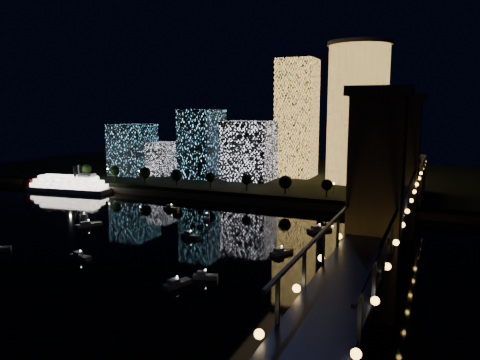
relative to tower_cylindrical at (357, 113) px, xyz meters
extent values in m
plane|color=black|center=(-34.29, -137.50, -42.66)|extent=(520.00, 520.00, 0.00)
cube|color=black|center=(-34.29, 22.50, -40.16)|extent=(420.00, 160.00, 5.00)
cube|color=#6B5E4C|center=(-34.29, -55.50, -41.16)|extent=(420.00, 6.00, 3.00)
cylinder|color=gold|center=(0.00, 0.00, -1.13)|extent=(32.00, 32.00, 73.07)
cylinder|color=#6B5E4C|center=(0.00, 0.00, 36.41)|extent=(34.00, 34.00, 2.00)
cube|color=gold|center=(-36.37, 8.46, -3.43)|extent=(21.51, 21.51, 68.45)
cube|color=white|center=(-57.17, -14.86, -21.10)|extent=(26.91, 22.77, 33.12)
cube|color=#5DCCFF|center=(-86.29, -16.81, -17.87)|extent=(19.79, 25.73, 39.58)
cube|color=white|center=(-116.05, -18.07, -27.83)|extent=(19.65, 17.86, 19.65)
cube|color=#5DCCFF|center=(-130.87, -23.38, -22.35)|extent=(21.86, 24.05, 30.61)
cube|color=#161E49|center=(30.71, -137.50, -24.66)|extent=(10.00, 260.00, 2.00)
cube|color=#6B5E4C|center=(30.71, -87.50, -18.66)|extent=(11.00, 9.00, 48.00)
cube|color=#6B5E4C|center=(30.71, -157.50, -18.66)|extent=(11.00, 9.00, 48.00)
cube|color=#6B5E4C|center=(30.71, -87.50, 6.34)|extent=(13.00, 11.00, 2.00)
cube|color=#6B5E4C|center=(30.71, -157.50, 6.34)|extent=(13.00, 11.00, 2.00)
cube|color=#161E49|center=(25.71, -137.50, -17.66)|extent=(0.50, 150.00, 0.50)
cube|color=#161E49|center=(35.71, -137.50, -17.66)|extent=(0.50, 150.00, 0.50)
cube|color=#6B5E4C|center=(30.71, -37.50, -31.16)|extent=(12.00, 40.00, 23.00)
cube|color=#161E49|center=(25.71, -197.50, -21.16)|extent=(0.50, 0.50, 7.00)
cube|color=#161E49|center=(25.71, -173.50, -21.16)|extent=(0.50, 0.50, 7.00)
cube|color=#161E49|center=(25.71, -149.50, -21.16)|extent=(0.50, 0.50, 7.00)
cube|color=#161E49|center=(25.71, -125.50, -21.16)|extent=(0.50, 0.50, 7.00)
cube|color=#161E49|center=(25.71, -101.50, -21.16)|extent=(0.50, 0.50, 7.00)
cube|color=#161E49|center=(25.71, -77.50, -21.16)|extent=(0.50, 0.50, 7.00)
sphere|color=#F5AC36|center=(25.21, -182.50, -22.86)|extent=(1.20, 1.20, 1.20)
sphere|color=#F5AC36|center=(25.21, -137.50, -22.86)|extent=(1.20, 1.20, 1.20)
sphere|color=#F5AC36|center=(25.21, -92.50, -22.86)|extent=(1.20, 1.20, 1.20)
sphere|color=#F5AC36|center=(25.21, -47.50, -22.86)|extent=(1.20, 1.20, 1.20)
cube|color=silver|center=(-142.53, -66.17, -41.48)|extent=(47.95, 16.02, 2.35)
cube|color=white|center=(-142.53, -66.17, -39.23)|extent=(43.95, 14.61, 2.16)
cube|color=white|center=(-142.53, -66.17, -37.07)|extent=(39.94, 13.19, 2.16)
cube|color=white|center=(-142.53, -66.17, -34.92)|extent=(33.99, 11.55, 2.16)
cube|color=silver|center=(-130.84, -64.84, -33.06)|extent=(8.45, 6.73, 1.76)
cylinder|color=black|center=(-136.46, -67.45, -30.90)|extent=(1.37, 1.37, 5.88)
cylinder|color=black|center=(-136.91, -63.56, -30.90)|extent=(1.37, 1.37, 5.88)
cylinder|color=maroon|center=(-165.90, -68.82, -39.72)|extent=(7.81, 9.54, 6.86)
cube|color=silver|center=(-44.34, -92.10, -42.06)|extent=(5.64, 8.10, 1.20)
cube|color=silver|center=(-44.85, -91.05, -40.96)|extent=(3.01, 3.34, 1.00)
sphere|color=white|center=(-44.34, -92.10, -40.06)|extent=(0.36, 0.36, 0.36)
cube|color=silver|center=(-13.00, -153.22, -42.06)|extent=(6.96, 4.13, 1.20)
cube|color=silver|center=(-13.94, -153.54, -40.96)|extent=(2.75, 2.37, 1.00)
sphere|color=white|center=(-13.00, -153.22, -40.06)|extent=(0.36, 0.36, 0.36)
cube|color=silver|center=(-55.70, -153.39, -42.06)|extent=(7.52, 3.30, 1.20)
cube|color=silver|center=(-56.78, -153.24, -40.96)|extent=(2.78, 2.22, 1.00)
sphere|color=white|center=(-55.70, -153.39, -40.06)|extent=(0.36, 0.36, 0.36)
cube|color=silver|center=(-17.28, -160.66, -42.06)|extent=(5.23, 8.36, 1.20)
cube|color=silver|center=(-17.71, -161.78, -40.96)|extent=(2.93, 3.35, 1.00)
sphere|color=white|center=(-17.28, -160.66, -40.06)|extent=(0.36, 0.36, 0.36)
cube|color=silver|center=(-91.08, -112.05, -42.06)|extent=(5.01, 6.43, 1.20)
cube|color=silver|center=(-90.59, -112.86, -40.96)|extent=(2.55, 2.74, 1.00)
sphere|color=white|center=(-91.08, -112.05, -40.06)|extent=(0.36, 0.36, 0.36)
cube|color=silver|center=(-36.47, -119.47, -42.06)|extent=(8.31, 4.59, 1.20)
cube|color=silver|center=(-37.62, -119.14, -40.96)|extent=(3.23, 2.74, 1.00)
sphere|color=white|center=(-36.47, -119.47, -40.06)|extent=(0.36, 0.36, 0.36)
cube|color=silver|center=(-80.72, -121.18, -42.06)|extent=(7.10, 10.18, 1.20)
cube|color=silver|center=(-81.36, -122.50, -40.96)|extent=(3.79, 4.20, 1.00)
sphere|color=white|center=(-80.72, -121.18, -40.06)|extent=(0.36, 0.36, 0.36)
cube|color=silver|center=(-1.03, -124.54, -42.06)|extent=(5.96, 8.28, 1.20)
cube|color=silver|center=(-1.59, -125.60, -40.96)|extent=(3.14, 3.44, 1.00)
sphere|color=white|center=(-1.03, -124.54, -40.06)|extent=(0.36, 0.36, 0.36)
cube|color=silver|center=(3.08, -92.33, -42.06)|extent=(8.70, 8.63, 1.20)
cube|color=silver|center=(2.08, -93.31, -40.96)|extent=(4.01, 4.00, 1.00)
sphere|color=white|center=(3.08, -92.33, -40.06)|extent=(0.36, 0.36, 0.36)
cube|color=silver|center=(-66.95, -82.92, -42.06)|extent=(6.96, 2.41, 1.20)
cube|color=silver|center=(-67.98, -82.95, -40.96)|extent=(2.47, 1.87, 1.00)
sphere|color=white|center=(-66.95, -82.92, -40.06)|extent=(0.36, 0.36, 0.36)
cube|color=silver|center=(19.63, -122.47, -42.06)|extent=(7.94, 6.13, 1.20)
cube|color=silver|center=(18.63, -123.07, -40.96)|extent=(3.37, 3.13, 1.00)
sphere|color=white|center=(19.63, -122.47, -40.06)|extent=(0.36, 0.36, 0.36)
cylinder|color=black|center=(-144.29, -49.50, -35.66)|extent=(0.70, 0.70, 4.00)
sphere|color=black|center=(-144.29, -49.50, -32.16)|extent=(5.68, 5.68, 5.68)
cylinder|color=black|center=(-124.29, -49.50, -35.66)|extent=(0.70, 0.70, 4.00)
sphere|color=black|center=(-124.29, -49.50, -32.16)|extent=(5.39, 5.39, 5.39)
cylinder|color=black|center=(-104.29, -49.50, -35.66)|extent=(0.70, 0.70, 4.00)
sphere|color=black|center=(-104.29, -49.50, -32.16)|extent=(6.35, 6.35, 6.35)
cylinder|color=black|center=(-84.29, -49.50, -35.66)|extent=(0.70, 0.70, 4.00)
sphere|color=black|center=(-84.29, -49.50, -32.16)|extent=(6.14, 6.14, 6.14)
cylinder|color=black|center=(-64.29, -49.50, -35.66)|extent=(0.70, 0.70, 4.00)
sphere|color=black|center=(-64.29, -49.50, -32.16)|extent=(5.09, 5.09, 5.09)
cylinder|color=black|center=(-44.29, -49.50, -35.66)|extent=(0.70, 0.70, 4.00)
sphere|color=black|center=(-44.29, -49.50, -32.16)|extent=(5.17, 5.17, 5.17)
cylinder|color=black|center=(-24.29, -49.50, -35.66)|extent=(0.70, 0.70, 4.00)
sphere|color=black|center=(-24.29, -49.50, -32.16)|extent=(6.35, 6.35, 6.35)
cylinder|color=black|center=(-4.29, -49.50, -35.66)|extent=(0.70, 0.70, 4.00)
sphere|color=black|center=(-4.29, -49.50, -32.16)|extent=(5.18, 5.18, 5.18)
cylinder|color=black|center=(15.71, -49.50, -35.66)|extent=(0.70, 0.70, 4.00)
sphere|color=black|center=(15.71, -49.50, -32.16)|extent=(5.05, 5.05, 5.05)
cylinder|color=black|center=(-134.29, -43.50, -35.16)|extent=(0.24, 0.24, 5.00)
sphere|color=#FFCC7F|center=(-134.29, -43.50, -32.36)|extent=(0.70, 0.70, 0.70)
cylinder|color=black|center=(-112.29, -43.50, -35.16)|extent=(0.24, 0.24, 5.00)
sphere|color=#FFCC7F|center=(-112.29, -43.50, -32.36)|extent=(0.70, 0.70, 0.70)
cylinder|color=black|center=(-90.29, -43.50, -35.16)|extent=(0.24, 0.24, 5.00)
sphere|color=#FFCC7F|center=(-90.29, -43.50, -32.36)|extent=(0.70, 0.70, 0.70)
cylinder|color=black|center=(-68.29, -43.50, -35.16)|extent=(0.24, 0.24, 5.00)
sphere|color=#FFCC7F|center=(-68.29, -43.50, -32.36)|extent=(0.70, 0.70, 0.70)
cylinder|color=black|center=(-46.29, -43.50, -35.16)|extent=(0.24, 0.24, 5.00)
sphere|color=#FFCC7F|center=(-46.29, -43.50, -32.36)|extent=(0.70, 0.70, 0.70)
cylinder|color=black|center=(-24.29, -43.50, -35.16)|extent=(0.24, 0.24, 5.00)
sphere|color=#FFCC7F|center=(-24.29, -43.50, -32.36)|extent=(0.70, 0.70, 0.70)
cylinder|color=black|center=(-2.29, -43.50, -35.16)|extent=(0.24, 0.24, 5.00)
sphere|color=#FFCC7F|center=(-2.29, -43.50, -32.36)|extent=(0.70, 0.70, 0.70)
camera|label=1|loc=(43.23, -259.65, 2.96)|focal=35.00mm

